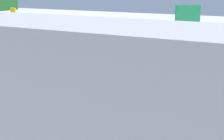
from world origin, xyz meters
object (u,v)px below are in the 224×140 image
service_truck_baggage (0,90)px  cargo_container_mid (47,88)px  cargo_container_near (134,85)px  airliner_mid_apron (1,31)px  service_truck_catering (217,81)px  cargo_container_far (221,74)px  crew_marshaller (38,96)px  crew_loader_left (101,89)px  airliner_foreground (93,61)px  crew_loader_right (86,107)px

service_truck_baggage → cargo_container_mid: 6.20m
cargo_container_near → airliner_mid_apron: bearing=66.3°
service_truck_catering → cargo_container_far: service_truck_catering is taller
service_truck_baggage → cargo_container_mid: (4.86, -3.80, -0.66)m
crew_marshaller → crew_loader_left: crew_loader_left is taller
airliner_foreground → cargo_container_near: 8.05m
cargo_container_far → crew_marshaller: 29.56m
airliner_mid_apron → crew_loader_left: (-25.47, -45.71, -1.86)m
service_truck_catering → crew_marshaller: size_ratio=3.79×
airliner_foreground → crew_marshaller: 11.81m
airliner_mid_apron → crew_loader_right: airliner_mid_apron is taller
crew_loader_left → airliner_foreground: bearing=39.5°
airliner_foreground → airliner_mid_apron: 46.24m
cargo_container_near → cargo_container_far: (11.52, -10.59, 0.02)m
service_truck_catering → cargo_container_mid: (-12.74, 21.19, -0.47)m
service_truck_catering → cargo_container_mid: bearing=121.0°
airliner_foreground → crew_loader_right: (-11.91, -5.84, -2.39)m
crew_loader_left → crew_loader_right: (-6.82, -1.64, 0.01)m
crew_loader_left → crew_loader_right: bearing=-166.5°
cargo_container_far → crew_loader_right: bearing=151.0°
airliner_foreground → cargo_container_mid: airliner_foreground is taller
service_truck_baggage → crew_loader_left: (8.14, -10.84, -0.62)m
airliner_mid_apron → cargo_container_mid: (-28.75, -38.67, -1.91)m
cargo_container_mid → crew_loader_left: bearing=-65.0°
crew_loader_left → crew_loader_right: 7.02m
cargo_container_near → crew_loader_left: cargo_container_near is taller
service_truck_catering → cargo_container_near: 12.13m
airliner_foreground → cargo_container_near: airliner_foreground is taller
crew_loader_right → service_truck_baggage: bearing=96.0°
cargo_container_far → crew_loader_right: cargo_container_far is taller
cargo_container_mid → crew_loader_right: size_ratio=1.41×
cargo_container_far → crew_marshaller: size_ratio=1.44×
cargo_container_near → crew_loader_left: size_ratio=1.46×
service_truck_baggage → crew_loader_left: size_ratio=3.34×
cargo_container_far → crew_loader_right: (-22.26, 12.32, 0.06)m
airliner_mid_apron → crew_marshaller: airliner_mid_apron is taller
service_truck_catering → crew_marshaller: service_truck_catering is taller
airliner_foreground → airliner_mid_apron: airliner_foreground is taller
airliner_mid_apron → cargo_container_mid: airliner_mid_apron is taller
service_truck_catering → crew_marshaller: 25.63m
cargo_container_mid → crew_loader_left: cargo_container_mid is taller
service_truck_baggage → service_truck_catering: (17.60, -24.99, -0.19)m
crew_marshaller → crew_loader_left: size_ratio=0.96×
cargo_container_far → crew_loader_left: cargo_container_far is taller
cargo_container_near → cargo_container_far: cargo_container_far is taller
cargo_container_near → cargo_container_far: size_ratio=1.05×
airliner_mid_apron → service_truck_baggage: size_ratio=5.70×
airliner_foreground → service_truck_baggage: (-13.23, 6.64, -1.79)m
cargo_container_near → crew_marshaller: (-10.23, 9.42, 0.02)m
cargo_container_far → crew_loader_left: size_ratio=1.38×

